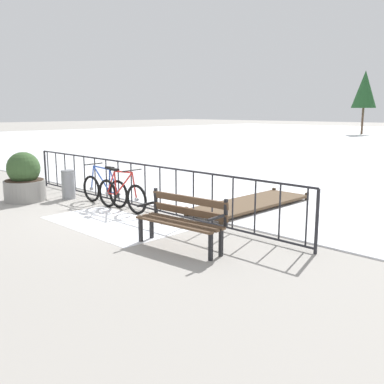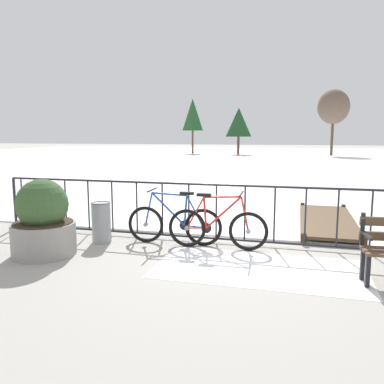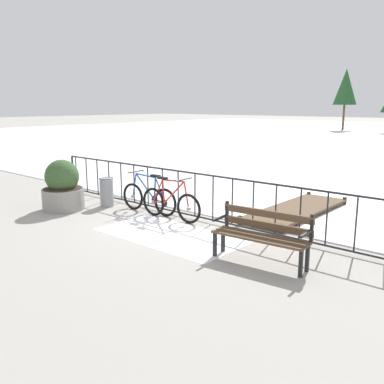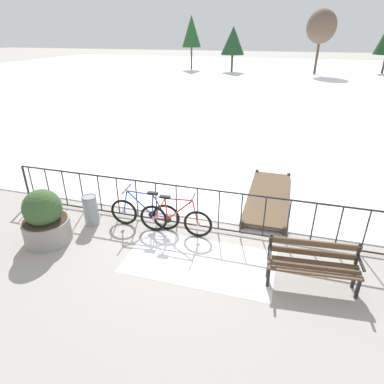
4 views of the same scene
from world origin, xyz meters
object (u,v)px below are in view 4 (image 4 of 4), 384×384
at_px(trash_bin, 91,210).
at_px(park_bench, 313,261).
at_px(bicycle_second, 175,220).
at_px(planter_with_shrub, 45,219).
at_px(bicycle_near_railing, 145,213).

bearing_deg(trash_bin, park_bench, -8.31).
xyz_separation_m(bicycle_second, planter_with_shrub, (-2.62, -1.06, 0.18)).
bearing_deg(park_bench, trash_bin, 171.69).
height_order(planter_with_shrub, trash_bin, planter_with_shrub).
height_order(bicycle_near_railing, trash_bin, bicycle_near_railing).
height_order(bicycle_near_railing, planter_with_shrub, planter_with_shrub).
relative_size(bicycle_near_railing, bicycle_second, 1.00).
xyz_separation_m(bicycle_near_railing, park_bench, (3.71, -0.96, 0.14)).
relative_size(park_bench, trash_bin, 2.24).
distance_m(park_bench, planter_with_shrub, 5.55).
height_order(park_bench, trash_bin, park_bench).
relative_size(bicycle_near_railing, planter_with_shrub, 1.39).
bearing_deg(bicycle_near_railing, trash_bin, -170.13).
xyz_separation_m(bicycle_near_railing, bicycle_second, (0.78, -0.08, 0.00)).
bearing_deg(park_bench, planter_with_shrub, -178.16).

